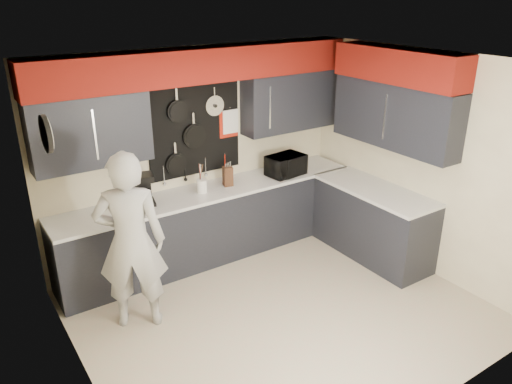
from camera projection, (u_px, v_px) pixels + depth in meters
ground at (280, 311)px, 5.35m from camera, size 4.00×4.00×0.00m
back_wall_assembly at (203, 98)px, 5.81m from camera, size 4.00×0.36×2.60m
right_wall_assembly at (399, 106)px, 5.76m from camera, size 0.36×3.50×2.60m
left_wall_assembly at (73, 252)px, 3.83m from camera, size 0.05×3.50×2.60m
base_cabinets at (259, 223)px, 6.30m from camera, size 3.95×2.20×0.92m
microwave at (286, 165)px, 6.52m from camera, size 0.53×0.39×0.27m
knife_block at (228, 176)px, 6.18m from camera, size 0.13×0.13×0.24m
utensil_crock at (202, 186)px, 5.99m from camera, size 0.12×0.12×0.16m
coffee_maker at (144, 188)px, 5.65m from camera, size 0.25×0.28×0.36m
person at (131, 242)px, 4.83m from camera, size 0.80×0.70×1.86m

